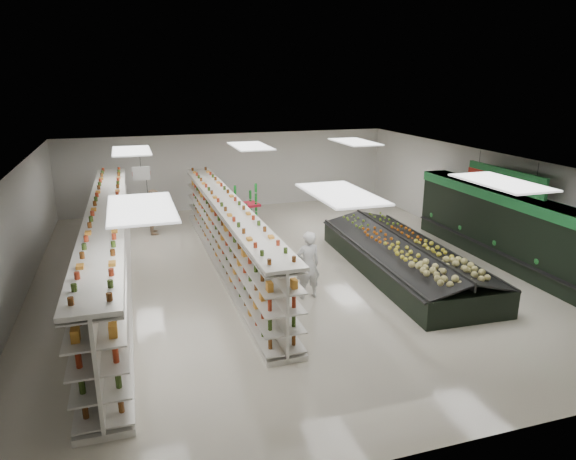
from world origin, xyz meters
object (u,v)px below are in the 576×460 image
object	(u,v)px
soda_endcap	(243,207)
shopper_background	(155,211)
produce_island	(403,257)
gondola_left	(110,253)
gondola_center	(228,237)
shopper_main	(308,265)

from	to	relation	value
soda_endcap	shopper_background	size ratio (longest dim) A/B	0.91
produce_island	shopper_background	xyz separation A→B (m)	(-6.61, 6.21, 0.34)
produce_island	soda_endcap	distance (m)	7.12
shopper_background	gondola_left	bearing A→B (deg)	164.16
gondola_center	shopper_main	size ratio (longest dim) A/B	6.48
produce_island	soda_endcap	size ratio (longest dim) A/B	4.78
produce_island	shopper_background	bearing A→B (deg)	136.82
soda_endcap	shopper_main	world-z (taller)	shopper_main
shopper_main	shopper_background	bearing A→B (deg)	-68.61
gondola_left	soda_endcap	xyz separation A→B (m)	(4.75, 5.04, -0.29)
gondola_left	produce_island	world-z (taller)	gondola_left
gondola_left	produce_island	size ratio (longest dim) A/B	1.79
gondola_center	soda_endcap	world-z (taller)	gondola_center
gondola_center	produce_island	bearing A→B (deg)	-23.18
gondola_left	gondola_center	xyz separation A→B (m)	(3.32, 0.75, -0.09)
produce_island	soda_endcap	xyz separation A→B (m)	(-3.31, 6.29, 0.24)
gondola_left	gondola_center	size ratio (longest dim) A/B	1.09
gondola_center	shopper_main	distance (m)	3.23
soda_endcap	produce_island	bearing A→B (deg)	-62.23
gondola_center	gondola_left	bearing A→B (deg)	-167.57
gondola_center	shopper_main	bearing A→B (deg)	-62.81
shopper_main	produce_island	bearing A→B (deg)	-169.14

